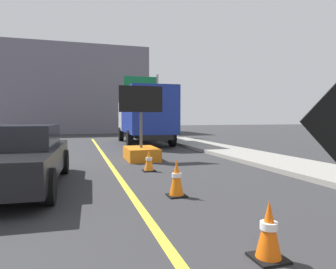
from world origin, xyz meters
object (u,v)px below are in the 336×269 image
traffic_cone_mid_lane (177,178)px  traffic_cone_far_lane (149,161)px  arrow_board_trailer (141,147)px  box_truck (145,114)px  traffic_cone_near_sign (269,230)px  pickup_car (15,156)px  highway_guide_sign (148,94)px

traffic_cone_mid_lane → traffic_cone_far_lane: traffic_cone_mid_lane is taller
arrow_board_trailer → traffic_cone_mid_lane: bearing=-94.1°
box_truck → traffic_cone_near_sign: (-1.84, -14.64, -1.42)m
pickup_car → highway_guide_sign: bearing=67.5°
pickup_car → traffic_cone_far_lane: size_ratio=7.66×
arrow_board_trailer → box_truck: bearing=76.5°
arrow_board_trailer → highway_guide_sign: bearing=75.9°
arrow_board_trailer → traffic_cone_mid_lane: 5.28m
highway_guide_sign → arrow_board_trailer: bearing=-104.1°
arrow_board_trailer → traffic_cone_far_lane: size_ratio=4.35×
traffic_cone_mid_lane → traffic_cone_near_sign: bearing=-87.5°
traffic_cone_near_sign → pickup_car: bearing=126.2°
highway_guide_sign → traffic_cone_far_lane: bearing=-102.9°
traffic_cone_far_lane → traffic_cone_near_sign: bearing=-89.9°
arrow_board_trailer → traffic_cone_near_sign: (-0.25, -8.06, -0.16)m
box_truck → pickup_car: 11.40m
arrow_board_trailer → pickup_car: bearing=-135.2°
highway_guide_sign → traffic_cone_near_sign: bearing=-99.4°
highway_guide_sign → traffic_cone_far_lane: size_ratio=8.05×
arrow_board_trailer → box_truck: box_truck is taller
arrow_board_trailer → pickup_car: arrow_board_trailer is taller
pickup_car → traffic_cone_mid_lane: pickup_car is taller
arrow_board_trailer → traffic_cone_far_lane: (-0.27, -2.39, -0.18)m
arrow_board_trailer → pickup_car: size_ratio=0.57×
highway_guide_sign → traffic_cone_far_lane: highway_guide_sign is taller
arrow_board_trailer → traffic_cone_mid_lane: size_ratio=3.65×
highway_guide_sign → traffic_cone_near_sign: (-3.45, -20.82, -3.10)m
box_truck → traffic_cone_mid_lane: 12.09m
traffic_cone_mid_lane → arrow_board_trailer: bearing=85.9°
arrow_board_trailer → highway_guide_sign: (3.19, 12.75, 2.94)m
arrow_board_trailer → traffic_cone_far_lane: arrow_board_trailer is taller
box_truck → traffic_cone_near_sign: bearing=-97.1°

